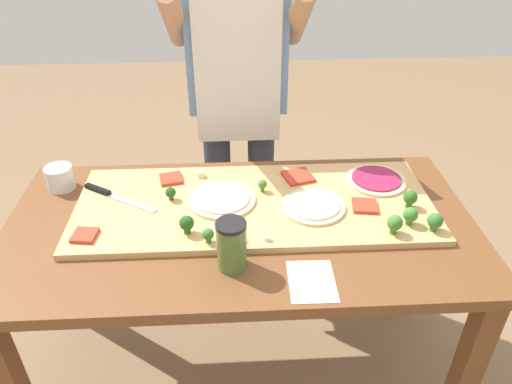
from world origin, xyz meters
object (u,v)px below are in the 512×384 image
at_px(chefs_knife, 110,194).
at_px(flour_cup, 60,179).
at_px(cook_center, 238,85).
at_px(prep_table, 241,247).
at_px(pizza_slice_near_left, 171,179).
at_px(sauce_jar, 232,245).
at_px(broccoli_floret_front_mid, 395,223).
at_px(recipe_note, 312,281).
at_px(pizza_whole_cheese_artichoke, 222,199).
at_px(broccoli_floret_back_right, 410,198).
at_px(broccoli_floret_front_left, 187,224).
at_px(broccoli_floret_center_right, 208,235).
at_px(cheese_crumble_b, 242,239).
at_px(pizza_slice_near_right, 365,206).
at_px(cheese_crumble_c, 268,239).
at_px(pizza_whole_white_garlic, 313,206).
at_px(pizza_slice_center, 85,235).
at_px(pizza_whole_beet_magenta, 376,180).
at_px(broccoli_floret_back_left, 262,185).
at_px(pizza_slice_far_right, 298,176).
at_px(broccoli_floret_center_left, 410,215).
at_px(broccoli_floret_back_mid, 171,193).
at_px(broccoli_floret_front_right, 435,221).
at_px(cheese_crumble_a, 201,174).

bearing_deg(chefs_knife, flour_cup, 153.49).
xyz_separation_m(flour_cup, cook_center, (0.65, 0.41, 0.18)).
height_order(flour_cup, cook_center, cook_center).
bearing_deg(prep_table, pizza_slice_near_left, 136.34).
distance_m(sauce_jar, cook_center, 0.88).
relative_size(pizza_slice_near_left, broccoli_floret_front_mid, 1.21).
height_order(prep_table, recipe_note, recipe_note).
xyz_separation_m(pizza_whole_cheese_artichoke, sauce_jar, (0.03, -0.30, 0.05)).
bearing_deg(broccoli_floret_back_right, broccoli_floret_front_left, -172.23).
xyz_separation_m(broccoli_floret_center_right, sauce_jar, (0.07, -0.09, 0.03)).
distance_m(cheese_crumble_b, recipe_note, 0.25).
height_order(pizza_slice_near_right, broccoli_floret_back_right, broccoli_floret_back_right).
xyz_separation_m(prep_table, recipe_note, (0.19, -0.29, 0.11)).
xyz_separation_m(broccoli_floret_front_mid, cheese_crumble_c, (-0.39, -0.02, -0.03)).
distance_m(pizza_whole_white_garlic, pizza_slice_center, 0.73).
xyz_separation_m(pizza_slice_near_right, broccoli_floret_back_right, (0.15, -0.01, 0.03)).
xyz_separation_m(pizza_whole_beet_magenta, cheese_crumble_b, (-0.50, -0.32, 0.00)).
relative_size(pizza_slice_near_right, broccoli_floret_back_left, 1.76).
distance_m(pizza_whole_beet_magenta, sauce_jar, 0.66).
height_order(prep_table, cook_center, cook_center).
bearing_deg(recipe_note, broccoli_floret_back_right, 39.87).
distance_m(pizza_slice_near_left, recipe_note, 0.69).
height_order(pizza_slice_far_right, broccoli_floret_back_right, broccoli_floret_back_right).
relative_size(pizza_whole_beet_magenta, pizza_slice_near_right, 2.65).
bearing_deg(cheese_crumble_b, cook_center, 89.25).
bearing_deg(broccoli_floret_front_mid, prep_table, 166.21).
relative_size(chefs_knife, pizza_slice_center, 3.83).
height_order(chefs_knife, broccoli_floret_center_left, broccoli_floret_center_left).
bearing_deg(broccoli_floret_front_mid, cook_center, 120.89).
relative_size(broccoli_floret_center_right, recipe_note, 0.29).
distance_m(broccoli_floret_front_mid, broccoli_floret_back_mid, 0.74).
bearing_deg(chefs_knife, broccoli_floret_front_right, -13.49).
height_order(pizza_slice_near_left, broccoli_floret_back_left, broccoli_floret_back_left).
height_order(broccoli_floret_center_right, broccoli_floret_front_mid, broccoli_floret_front_mid).
distance_m(pizza_slice_center, cook_center, 0.91).
relative_size(pizza_whole_beet_magenta, pizza_whole_white_garlic, 1.00).
bearing_deg(pizza_slice_near_left, broccoli_floret_center_right, -68.17).
xyz_separation_m(broccoli_floret_front_mid, broccoli_floret_back_mid, (-0.70, 0.22, -0.01)).
height_order(prep_table, pizza_whole_cheese_artichoke, pizza_whole_cheese_artichoke).
bearing_deg(cheese_crumble_c, cheese_crumble_a, 119.61).
xyz_separation_m(broccoli_floret_back_right, cheese_crumble_c, (-0.48, -0.15, -0.03)).
bearing_deg(cook_center, pizza_slice_center, -123.64).
bearing_deg(broccoli_floret_center_right, pizza_whole_cheese_artichoke, 79.62).
height_order(broccoli_floret_center_right, cheese_crumble_b, broccoli_floret_center_right).
xyz_separation_m(pizza_slice_near_left, cheese_crumble_c, (0.33, -0.37, 0.00)).
relative_size(broccoli_floret_back_right, sauce_jar, 0.40).
relative_size(chefs_knife, broccoli_floret_front_right, 4.46).
bearing_deg(broccoli_floret_front_left, broccoli_floret_back_mid, 109.59).
xyz_separation_m(pizza_slice_near_left, broccoli_floret_center_left, (0.78, -0.31, 0.03)).
distance_m(pizza_slice_near_left, cook_center, 0.53).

